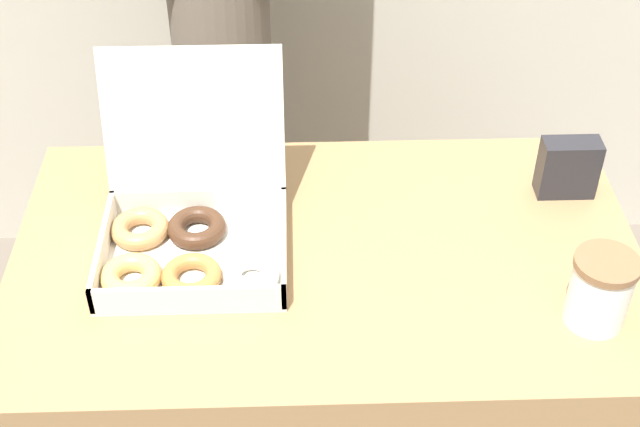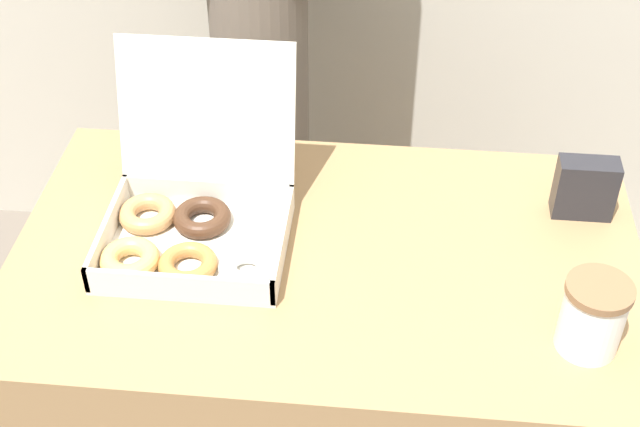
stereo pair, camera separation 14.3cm
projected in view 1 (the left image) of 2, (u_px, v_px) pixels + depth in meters
name	position (u px, v px, depth m)	size (l,w,h in m)	color
table	(326.00, 389.00, 1.70)	(1.05, 0.63, 0.71)	#99754C
donut_box	(186.00, 231.00, 1.45)	(0.31, 0.32, 0.29)	silver
coffee_cup	(600.00, 290.00, 1.32)	(0.10, 0.10, 0.12)	white
napkin_holder	(568.00, 168.00, 1.56)	(0.10, 0.05, 0.11)	#232328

